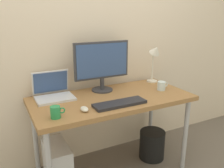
# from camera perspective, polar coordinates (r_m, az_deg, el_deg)

# --- Properties ---
(back_wall) EXTENTS (4.40, 0.04, 2.60)m
(back_wall) POSITION_cam_1_polar(r_m,az_deg,el_deg) (2.35, -4.53, 12.48)
(back_wall) COLOR beige
(back_wall) RESTS_ON ground_plane
(desk) EXTENTS (1.41, 0.67, 0.76)m
(desk) POSITION_cam_1_polar(r_m,az_deg,el_deg) (2.13, 0.00, -4.85)
(desk) COLOR olive
(desk) RESTS_ON ground_plane
(monitor) EXTENTS (0.54, 0.20, 0.47)m
(monitor) POSITION_cam_1_polar(r_m,az_deg,el_deg) (2.21, -2.34, 4.98)
(monitor) COLOR #333338
(monitor) RESTS_ON desk
(laptop) EXTENTS (0.32, 0.26, 0.23)m
(laptop) POSITION_cam_1_polar(r_m,az_deg,el_deg) (2.13, -13.92, -1.73)
(laptop) COLOR silver
(laptop) RESTS_ON desk
(desk_lamp) EXTENTS (0.11, 0.16, 0.41)m
(desk_lamp) POSITION_cam_1_polar(r_m,az_deg,el_deg) (2.52, 10.25, 6.71)
(desk_lamp) COLOR silver
(desk_lamp) RESTS_ON desk
(keyboard) EXTENTS (0.44, 0.14, 0.02)m
(keyboard) POSITION_cam_1_polar(r_m,az_deg,el_deg) (1.93, 1.89, -4.69)
(keyboard) COLOR #232328
(keyboard) RESTS_ON desk
(mouse) EXTENTS (0.06, 0.09, 0.03)m
(mouse) POSITION_cam_1_polar(r_m,az_deg,el_deg) (1.82, -6.62, -5.98)
(mouse) COLOR silver
(mouse) RESTS_ON desk
(coffee_mug) EXTENTS (0.11, 0.07, 0.09)m
(coffee_mug) POSITION_cam_1_polar(r_m,az_deg,el_deg) (1.73, -13.33, -6.58)
(coffee_mug) COLOR #268C4C
(coffee_mug) RESTS_ON desk
(glass_cup) EXTENTS (0.11, 0.08, 0.08)m
(glass_cup) POSITION_cam_1_polar(r_m,az_deg,el_deg) (2.33, 11.79, -0.40)
(glass_cup) COLOR silver
(glass_cup) RESTS_ON desk
(computer_tower) EXTENTS (0.18, 0.36, 0.42)m
(computer_tower) POSITION_cam_1_polar(r_m,az_deg,el_deg) (2.20, -12.88, -18.83)
(computer_tower) COLOR silver
(computer_tower) RESTS_ON ground_plane
(wastebasket) EXTENTS (0.26, 0.26, 0.30)m
(wastebasket) POSITION_cam_1_polar(r_m,az_deg,el_deg) (2.60, 9.56, -14.11)
(wastebasket) COLOR black
(wastebasket) RESTS_ON ground_plane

